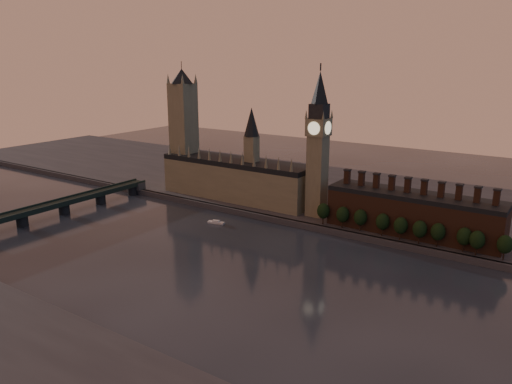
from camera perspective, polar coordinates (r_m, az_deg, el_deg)
ground at (r=284.91m, az=-5.39°, el=-8.64°), size 900.00×900.00×0.00m
north_bank at (r=428.63m, az=9.85°, el=-0.36°), size 900.00×182.00×4.00m
palace_of_westminster at (r=402.09m, az=-2.19°, el=1.72°), size 130.00×30.30×74.00m
victoria_tower at (r=430.22m, az=-8.27°, el=7.53°), size 24.00×24.00×108.00m
big_ben at (r=352.63m, az=7.12°, el=5.57°), size 15.00×15.00×107.00m
chimney_block at (r=336.41m, az=17.57°, el=-2.32°), size 110.00×25.00×37.00m
embankment_tree_0 at (r=343.28m, az=7.70°, el=-2.15°), size 8.60×8.60×14.88m
embankment_tree_1 at (r=337.48m, az=9.88°, el=-2.55°), size 8.60×8.60×14.88m
embankment_tree_2 at (r=333.48m, az=11.84°, el=-2.86°), size 8.60×8.60×14.88m
embankment_tree_3 at (r=328.15m, az=14.27°, el=-3.31°), size 8.60×8.60×14.88m
embankment_tree_4 at (r=323.57m, az=16.21°, el=-3.71°), size 8.60×8.60×14.88m
embankment_tree_5 at (r=320.45m, az=18.21°, el=-4.05°), size 8.60×8.60×14.88m
embankment_tree_6 at (r=319.20m, az=20.08°, el=-4.29°), size 8.60×8.60×14.88m
embankment_tree_7 at (r=316.69m, az=22.71°, el=-4.71°), size 8.60×8.60×14.88m
embankment_tree_8 at (r=313.84m, az=23.96°, el=-5.02°), size 8.60×8.60×14.88m
embankment_tree_9 at (r=312.95m, az=26.58°, el=-5.38°), size 8.60×8.60×14.88m
westminster_bridge at (r=392.98m, az=-23.46°, el=-2.00°), size 14.00×200.00×11.55m
river_boat at (r=357.71m, az=-4.59°, el=-3.46°), size 12.61×5.97×2.43m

